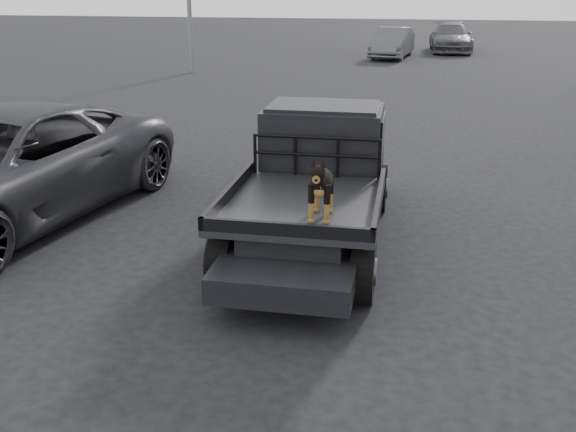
% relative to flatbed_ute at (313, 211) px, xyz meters
% --- Properties ---
extents(ground, '(120.00, 120.00, 0.00)m').
position_rel_flatbed_ute_xyz_m(ground, '(-0.44, -1.39, -0.46)').
color(ground, black).
rests_on(ground, ground).
extents(flatbed_ute, '(2.00, 5.40, 0.92)m').
position_rel_flatbed_ute_xyz_m(flatbed_ute, '(0.00, 0.00, 0.00)').
color(flatbed_ute, black).
rests_on(flatbed_ute, ground).
extents(ute_cab, '(1.72, 1.30, 0.88)m').
position_rel_flatbed_ute_xyz_m(ute_cab, '(-0.00, 0.95, 0.90)').
color(ute_cab, black).
rests_on(ute_cab, flatbed_ute).
extents(headache_rack, '(1.80, 0.08, 0.55)m').
position_rel_flatbed_ute_xyz_m(headache_rack, '(-0.00, 0.20, 0.74)').
color(headache_rack, black).
rests_on(headache_rack, flatbed_ute).
extents(dog, '(0.32, 0.60, 0.74)m').
position_rel_flatbed_ute_xyz_m(dog, '(0.30, -1.46, 0.83)').
color(dog, black).
rests_on(dog, flatbed_ute).
extents(parked_suv, '(3.85, 6.53, 1.70)m').
position_rel_flatbed_ute_xyz_m(parked_suv, '(-4.79, -0.03, 0.39)').
color(parked_suv, '#313136').
rests_on(parked_suv, ground).
extents(distant_car_a, '(2.13, 4.48, 1.42)m').
position_rel_flatbed_ute_xyz_m(distant_car_a, '(0.30, 23.93, 0.25)').
color(distant_car_a, '#4F4F54').
rests_on(distant_car_a, ground).
extents(distant_car_b, '(2.16, 5.02, 1.44)m').
position_rel_flatbed_ute_xyz_m(distant_car_b, '(3.21, 27.50, 0.26)').
color(distant_car_b, '#49494E').
rests_on(distant_car_b, ground).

